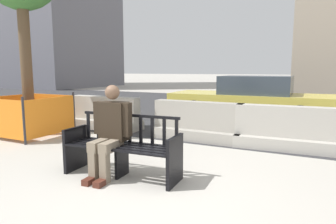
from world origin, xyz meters
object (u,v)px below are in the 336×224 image
(jersey_barrier_right, at_px, (288,132))
(jersey_barrier_centre, at_px, (197,124))
(jersey_barrier_left, at_px, (105,116))
(construction_fence, at_px, (30,114))
(car_taxi_near, at_px, (251,99))
(street_bench, at_px, (123,149))
(seated_person, at_px, (110,129))

(jersey_barrier_right, bearing_deg, jersey_barrier_centre, -179.67)
(jersey_barrier_left, xyz_separation_m, construction_fence, (-1.09, -1.42, 0.15))
(jersey_barrier_left, relative_size, car_taxi_near, 0.43)
(jersey_barrier_centre, height_order, jersey_barrier_right, same)
(street_bench, height_order, car_taxi_near, car_taxi_near)
(jersey_barrier_centre, height_order, construction_fence, construction_fence)
(jersey_barrier_left, xyz_separation_m, car_taxi_near, (3.19, 2.87, 0.32))
(jersey_barrier_centre, bearing_deg, seated_person, -96.46)
(street_bench, height_order, seated_person, seated_person)
(jersey_barrier_centre, distance_m, car_taxi_near, 3.04)
(street_bench, xyz_separation_m, seated_person, (-0.16, -0.07, 0.29))
(street_bench, xyz_separation_m, car_taxi_near, (0.72, 5.62, 0.27))
(street_bench, bearing_deg, jersey_barrier_right, 52.90)
(street_bench, height_order, construction_fence, construction_fence)
(jersey_barrier_centre, relative_size, jersey_barrier_left, 1.00)
(car_taxi_near, bearing_deg, jersey_barrier_centre, -100.83)
(street_bench, relative_size, seated_person, 1.31)
(jersey_barrier_centre, xyz_separation_m, jersey_barrier_left, (-2.62, 0.10, 0.00))
(street_bench, bearing_deg, jersey_barrier_centre, 86.81)
(car_taxi_near, bearing_deg, street_bench, -97.26)
(street_bench, relative_size, construction_fence, 1.17)
(seated_person, relative_size, jersey_barrier_centre, 0.65)
(construction_fence, bearing_deg, jersey_barrier_centre, 19.63)
(jersey_barrier_right, bearing_deg, jersey_barrier_left, 178.88)
(jersey_barrier_right, bearing_deg, seated_person, -128.53)
(seated_person, bearing_deg, construction_fence, 157.73)
(street_bench, bearing_deg, car_taxi_near, 82.74)
(car_taxi_near, bearing_deg, jersey_barrier_left, -138.00)
(seated_person, relative_size, jersey_barrier_right, 0.65)
(jersey_barrier_centre, bearing_deg, jersey_barrier_left, 177.86)
(jersey_barrier_left, distance_m, jersey_barrier_right, 4.48)
(jersey_barrier_left, height_order, construction_fence, construction_fence)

